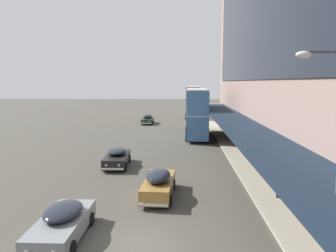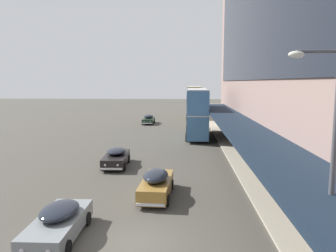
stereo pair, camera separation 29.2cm
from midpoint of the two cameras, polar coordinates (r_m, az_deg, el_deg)
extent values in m
plane|color=#49463E|center=(14.94, -5.35, -19.64)|extent=(240.00, 240.00, 0.00)
cube|color=#142130|center=(14.26, 21.00, -6.47)|extent=(3.20, 72.00, 0.24)
cube|color=teal|center=(41.00, 5.24, 0.43)|extent=(2.63, 10.28, 2.72)
cube|color=black|center=(40.96, 5.24, 0.89)|extent=(2.65, 9.46, 1.20)
cube|color=silver|center=(40.84, 5.26, 2.40)|extent=(2.53, 10.28, 0.12)
cube|color=teal|center=(40.74, 5.29, 4.37)|extent=(2.63, 10.28, 2.72)
cube|color=black|center=(40.72, 5.29, 4.83)|extent=(2.65, 9.46, 1.20)
cube|color=silver|center=(40.68, 5.31, 6.36)|extent=(2.53, 10.28, 0.12)
cube|color=black|center=(45.85, 5.14, 6.13)|extent=(1.23, 0.08, 0.36)
cylinder|color=black|center=(44.60, 3.53, -0.54)|extent=(0.27, 1.00, 1.00)
cylinder|color=black|center=(44.66, 6.69, -0.56)|extent=(0.27, 1.00, 1.00)
cylinder|color=black|center=(38.02, 3.48, -1.96)|extent=(0.27, 1.00, 1.00)
cylinder|color=black|center=(38.09, 7.19, -1.99)|extent=(0.27, 1.00, 1.00)
cube|color=tan|center=(63.01, 4.66, 2.97)|extent=(2.74, 9.49, 2.75)
cube|color=black|center=(62.98, 4.66, 3.27)|extent=(2.77, 8.73, 1.21)
cube|color=silver|center=(62.91, 4.68, 4.26)|extent=(2.64, 9.49, 0.12)
cube|color=tan|center=(62.84, 4.69, 5.56)|extent=(2.74, 9.49, 2.75)
cube|color=black|center=(62.83, 4.69, 5.86)|extent=(2.77, 8.73, 1.21)
cube|color=silver|center=(62.80, 4.70, 6.86)|extent=(2.64, 9.49, 0.12)
cube|color=black|center=(67.57, 4.66, 6.66)|extent=(1.28, 0.09, 0.36)
cylinder|color=black|center=(66.31, 3.52, 2.15)|extent=(0.27, 1.00, 1.00)
cylinder|color=black|center=(66.34, 5.72, 2.13)|extent=(0.27, 1.00, 1.00)
cylinder|color=black|center=(60.21, 3.46, 1.59)|extent=(0.27, 1.00, 1.00)
cylinder|color=black|center=(60.23, 5.89, 1.57)|extent=(0.27, 1.00, 1.00)
cube|color=gray|center=(15.71, -18.05, -16.16)|extent=(1.85, 4.55, 0.76)
ellipsoid|color=#1E232D|center=(15.68, -17.84, -13.81)|extent=(1.62, 2.51, 0.51)
cube|color=silver|center=(17.81, -15.34, -13.93)|extent=(1.73, 0.13, 0.14)
sphere|color=silver|center=(13.60, -19.52, -19.91)|extent=(0.18, 0.18, 0.18)
sphere|color=silver|center=(13.98, -23.56, -19.31)|extent=(0.18, 0.18, 0.18)
cylinder|color=black|center=(14.35, -16.45, -19.72)|extent=(0.14, 0.64, 0.64)
cylinder|color=black|center=(15.00, -23.42, -18.78)|extent=(0.14, 0.64, 0.64)
cylinder|color=black|center=(16.77, -13.24, -15.44)|extent=(0.14, 0.64, 0.64)
cylinder|color=black|center=(17.34, -19.25, -14.89)|extent=(0.14, 0.64, 0.64)
cube|color=olive|center=(20.00, -1.60, -10.41)|extent=(1.88, 4.69, 0.84)
ellipsoid|color=#1E232D|center=(19.57, -1.69, -8.62)|extent=(1.57, 2.61, 0.65)
cube|color=silver|center=(22.32, -0.81, -9.21)|extent=(1.57, 0.20, 0.14)
cube|color=silver|center=(17.89, -2.59, -13.56)|extent=(1.57, 0.20, 0.14)
sphere|color=silver|center=(22.25, -1.99, -8.40)|extent=(0.18, 0.18, 0.18)
sphere|color=silver|center=(22.15, 0.36, -8.47)|extent=(0.18, 0.18, 0.18)
cylinder|color=black|center=(21.56, -3.30, -9.97)|extent=(0.17, 0.65, 0.64)
cylinder|color=black|center=(21.37, 1.13, -10.12)|extent=(0.17, 0.65, 0.64)
cylinder|color=black|center=(18.89, -4.70, -12.57)|extent=(0.17, 0.65, 0.64)
cylinder|color=black|center=(18.68, 0.39, -12.78)|extent=(0.17, 0.65, 0.64)
cube|color=black|center=(27.24, -8.71, -5.69)|extent=(1.94, 4.48, 0.76)
ellipsoid|color=#1E232D|center=(27.32, -8.67, -4.33)|extent=(1.64, 2.49, 0.52)
cube|color=silver|center=(25.14, -9.50, -7.37)|extent=(1.66, 0.20, 0.14)
cube|color=silver|center=(29.46, -8.02, -5.11)|extent=(1.66, 0.20, 0.14)
sphere|color=silver|center=(25.02, -8.42, -6.76)|extent=(0.18, 0.18, 0.18)
sphere|color=silver|center=(25.18, -10.59, -6.72)|extent=(0.18, 0.18, 0.18)
cylinder|color=black|center=(25.87, -7.25, -7.01)|extent=(0.17, 0.65, 0.64)
cylinder|color=black|center=(26.16, -11.07, -6.93)|extent=(0.17, 0.65, 0.64)
cylinder|color=black|center=(28.50, -6.53, -5.62)|extent=(0.17, 0.65, 0.64)
cylinder|color=black|center=(28.76, -10.00, -5.57)|extent=(0.17, 0.65, 0.64)
cube|color=#1C3121|center=(54.23, -3.25, 1.01)|extent=(1.82, 4.71, 0.71)
ellipsoid|color=#1E232D|center=(54.39, -3.23, 1.71)|extent=(1.58, 2.60, 0.63)
cube|color=silver|center=(51.88, -3.49, 0.47)|extent=(1.67, 0.14, 0.14)
cube|color=silver|center=(56.62, -3.02, 1.08)|extent=(1.67, 0.14, 0.14)
sphere|color=silver|center=(51.84, -2.96, 0.76)|extent=(0.18, 0.18, 0.18)
sphere|color=silver|center=(51.93, -4.02, 0.76)|extent=(0.18, 0.18, 0.18)
cylinder|color=black|center=(52.74, -2.44, 0.54)|extent=(0.15, 0.64, 0.64)
cylinder|color=black|center=(52.91, -4.34, 0.55)|extent=(0.15, 0.64, 0.64)
cylinder|color=black|center=(55.62, -2.21, 0.92)|extent=(0.15, 0.64, 0.64)
cylinder|color=black|center=(55.78, -4.01, 0.92)|extent=(0.15, 0.64, 0.64)
cylinder|color=#2B243C|center=(20.37, 18.61, -10.68)|extent=(0.16, 0.16, 0.85)
cylinder|color=#2B243C|center=(20.52, 18.67, -10.55)|extent=(0.16, 0.16, 0.85)
cube|color=#2B243C|center=(20.22, 18.74, -8.52)|extent=(0.38, 0.46, 0.70)
cylinder|color=#2B243C|center=(19.96, 18.64, -8.62)|extent=(0.10, 0.10, 0.63)
cylinder|color=#2B243C|center=(20.46, 18.84, -8.24)|extent=(0.10, 0.10, 0.63)
sphere|color=tan|center=(20.10, 18.79, -7.26)|extent=(0.22, 0.22, 0.22)
cylinder|color=black|center=(20.08, 18.80, -7.05)|extent=(0.33, 0.33, 0.02)
cylinder|color=black|center=(20.07, 18.81, -6.88)|extent=(0.21, 0.21, 0.12)
cylinder|color=#4C4C51|center=(10.76, 27.37, -8.75)|extent=(0.16, 0.16, 7.63)
cylinder|color=#4C4C51|center=(10.16, 25.54, 11.64)|extent=(1.20, 0.10, 0.10)
ellipsoid|color=silver|center=(9.94, 22.25, 11.46)|extent=(0.44, 0.28, 0.20)
camera|label=1|loc=(0.15, -89.76, 0.03)|focal=35.00mm
camera|label=2|loc=(0.15, 90.24, -0.03)|focal=35.00mm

